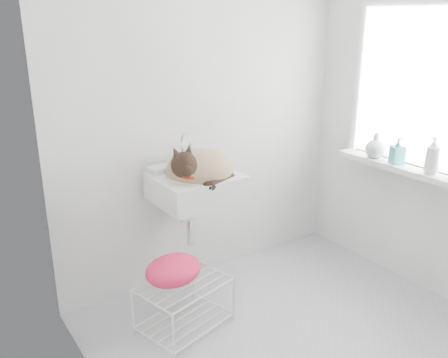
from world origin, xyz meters
TOP-DOWN VIEW (x-y plane):
  - floor at (0.00, 0.00)m, footprint 2.20×2.00m
  - back_wall at (0.00, 1.00)m, footprint 2.20×0.02m
  - right_wall at (1.10, 0.00)m, footprint 0.02×2.00m
  - left_wall at (-1.10, 0.00)m, footprint 0.02×2.00m
  - window_glass at (1.09, 0.20)m, footprint 0.01×0.80m
  - window_frame at (1.07, 0.20)m, footprint 0.04×0.90m
  - windowsill at (1.01, 0.20)m, footprint 0.16×0.88m
  - sink at (-0.24, 0.74)m, footprint 0.52×0.45m
  - faucet at (-0.24, 0.92)m, footprint 0.19×0.13m
  - cat at (-0.23, 0.72)m, footprint 0.48×0.40m
  - wire_rack at (-0.50, 0.47)m, footprint 0.57×0.47m
  - towel at (-0.54, 0.51)m, footprint 0.40×0.32m
  - bottle_a at (1.00, -0.07)m, footprint 0.08×0.08m
  - bottle_b at (1.00, 0.19)m, footprint 0.11×0.11m
  - bottle_c at (1.00, 0.37)m, footprint 0.18×0.18m

SIDE VIEW (x-z plane):
  - floor at x=0.00m, z-range -0.01..0.01m
  - wire_rack at x=-0.50m, z-range 0.00..0.30m
  - towel at x=-0.54m, z-range 0.26..0.40m
  - windowsill at x=1.01m, z-range 0.81..0.85m
  - sink at x=-0.24m, z-range 0.75..0.95m
  - bottle_a at x=1.00m, z-range 0.75..0.95m
  - bottle_b at x=1.00m, z-range 0.76..0.94m
  - bottle_c at x=1.00m, z-range 0.76..0.94m
  - cat at x=-0.23m, z-range 0.74..1.04m
  - faucet at x=-0.24m, z-range 0.90..1.08m
  - back_wall at x=0.00m, z-range 0.00..2.50m
  - right_wall at x=1.10m, z-range 0.00..2.50m
  - left_wall at x=-1.10m, z-range 0.00..2.50m
  - window_glass at x=1.09m, z-range 0.85..1.85m
  - window_frame at x=1.07m, z-range 0.80..1.90m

